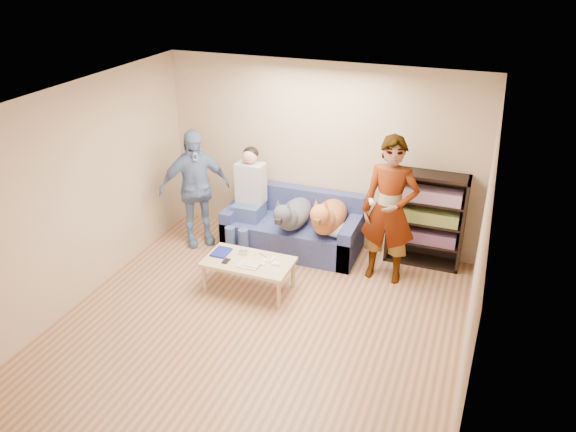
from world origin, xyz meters
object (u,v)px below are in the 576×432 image
at_px(person_standing_left, 195,188).
at_px(person_standing_right, 389,211).
at_px(person_seated, 248,195).
at_px(camera_silver, 244,253).
at_px(bookshelf, 426,217).
at_px(sofa, 294,229).
at_px(coffee_table, 249,264).
at_px(dog_gray, 293,214).
at_px(dog_tan, 328,217).
at_px(notebook_blue, 221,252).

bearing_deg(person_standing_left, person_standing_right, -41.32).
bearing_deg(person_seated, person_standing_right, -5.95).
bearing_deg(person_seated, person_standing_left, -163.20).
distance_m(camera_silver, bookshelf, 2.48).
height_order(sofa, coffee_table, sofa).
distance_m(sofa, dog_gray, 0.42).
bearing_deg(bookshelf, camera_silver, -146.93).
bearing_deg(bookshelf, coffee_table, -143.02).
xyz_separation_m(coffee_table, bookshelf, (1.95, 1.47, 0.31)).
distance_m(camera_silver, person_seated, 1.10).
xyz_separation_m(person_standing_left, person_seated, (0.72, 0.22, -0.08)).
distance_m(person_standing_left, person_seated, 0.76).
distance_m(person_standing_left, camera_silver, 1.40).
distance_m(person_standing_left, sofa, 1.52).
relative_size(person_standing_right, coffee_table, 1.75).
relative_size(person_standing_left, camera_silver, 15.57).
height_order(dog_gray, bookshelf, bookshelf).
bearing_deg(bookshelf, dog_tan, -163.15).
bearing_deg(person_seated, dog_tan, -0.95).
bearing_deg(person_standing_right, dog_gray, 174.99).
bearing_deg(dog_gray, person_standing_left, -174.84).
xyz_separation_m(person_standing_left, camera_silver, (1.09, -0.77, -0.41)).
height_order(notebook_blue, bookshelf, bookshelf).
height_order(person_seated, coffee_table, person_seated).
relative_size(coffee_table, bookshelf, 0.85).
distance_m(notebook_blue, dog_gray, 1.16).
xyz_separation_m(dog_tan, coffee_table, (-0.69, -1.09, -0.27)).
bearing_deg(person_standing_left, coffee_table, -77.72).
bearing_deg(camera_silver, coffee_table, -45.00).
bearing_deg(bookshelf, person_seated, -171.59).
bearing_deg(person_standing_right, dog_tan, 167.49).
relative_size(person_standing_left, dog_tan, 1.46).
height_order(person_standing_right, notebook_blue, person_standing_right).
height_order(person_seated, bookshelf, person_seated).
relative_size(dog_tan, coffee_table, 1.07).
height_order(notebook_blue, dog_tan, dog_tan).
relative_size(person_standing_right, person_standing_left, 1.13).
height_order(person_standing_left, dog_gray, person_standing_left).
xyz_separation_m(person_standing_left, sofa, (1.36, 0.35, -0.58)).
distance_m(notebook_blue, sofa, 1.31).
bearing_deg(camera_silver, dog_tan, 49.92).
bearing_deg(dog_gray, person_standing_right, -5.23).
distance_m(notebook_blue, dog_tan, 1.52).
bearing_deg(notebook_blue, person_standing_right, 23.52).
bearing_deg(notebook_blue, person_seated, 94.71).
distance_m(dog_tan, bookshelf, 1.31).
height_order(camera_silver, dog_tan, dog_tan).
relative_size(dog_gray, dog_tan, 1.06).
bearing_deg(person_standing_left, dog_gray, -36.31).
xyz_separation_m(person_standing_right, camera_silver, (-1.66, -0.78, -0.52)).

